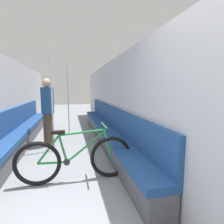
{
  "coord_description": "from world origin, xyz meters",
  "views": [
    {
      "loc": [
        0.13,
        -1.05,
        1.42
      ],
      "look_at": [
        1.02,
        2.59,
        0.91
      ],
      "focal_mm": 28.0,
      "sensor_mm": 36.0,
      "label": 1
    }
  ],
  "objects_px": {
    "bicycle": "(76,159)",
    "passenger_standing": "(48,112)",
    "grab_pole_far": "(68,101)",
    "bench_seat_row_right": "(107,131)",
    "bench_seat_row_left": "(19,136)",
    "grab_pole_near": "(52,106)"
  },
  "relations": [
    {
      "from": "bench_seat_row_left",
      "to": "bicycle",
      "type": "distance_m",
      "value": 2.2
    },
    {
      "from": "bicycle",
      "to": "grab_pole_far",
      "type": "relative_size",
      "value": 0.83
    },
    {
      "from": "bicycle",
      "to": "grab_pole_far",
      "type": "distance_m",
      "value": 3.09
    },
    {
      "from": "grab_pole_near",
      "to": "bench_seat_row_right",
      "type": "bearing_deg",
      "value": 15.25
    },
    {
      "from": "bench_seat_row_left",
      "to": "bench_seat_row_right",
      "type": "bearing_deg",
      "value": 0.0
    },
    {
      "from": "grab_pole_far",
      "to": "bench_seat_row_right",
      "type": "bearing_deg",
      "value": -51.36
    },
    {
      "from": "bench_seat_row_right",
      "to": "bicycle",
      "type": "height_order",
      "value": "bench_seat_row_right"
    },
    {
      "from": "bench_seat_row_right",
      "to": "grab_pole_far",
      "type": "height_order",
      "value": "grab_pole_far"
    },
    {
      "from": "bench_seat_row_left",
      "to": "grab_pole_far",
      "type": "height_order",
      "value": "grab_pole_far"
    },
    {
      "from": "bench_seat_row_left",
      "to": "grab_pole_near",
      "type": "xyz_separation_m",
      "value": [
        0.82,
        -0.35,
        0.72
      ]
    },
    {
      "from": "bench_seat_row_left",
      "to": "passenger_standing",
      "type": "height_order",
      "value": "passenger_standing"
    },
    {
      "from": "bench_seat_row_left",
      "to": "bicycle",
      "type": "relative_size",
      "value": 3.35
    },
    {
      "from": "bench_seat_row_left",
      "to": "grab_pole_far",
      "type": "distance_m",
      "value": 1.82
    },
    {
      "from": "grab_pole_far",
      "to": "passenger_standing",
      "type": "xyz_separation_m",
      "value": [
        -0.48,
        -1.13,
        -0.18
      ]
    },
    {
      "from": "bench_seat_row_right",
      "to": "grab_pole_far",
      "type": "bearing_deg",
      "value": 128.64
    },
    {
      "from": "bench_seat_row_right",
      "to": "grab_pole_near",
      "type": "height_order",
      "value": "grab_pole_near"
    },
    {
      "from": "bench_seat_row_right",
      "to": "grab_pole_far",
      "type": "distance_m",
      "value": 1.71
    },
    {
      "from": "grab_pole_near",
      "to": "grab_pole_far",
      "type": "xyz_separation_m",
      "value": [
        0.33,
        1.56,
        0.0
      ]
    },
    {
      "from": "bench_seat_row_left",
      "to": "bench_seat_row_right",
      "type": "relative_size",
      "value": 1.0
    },
    {
      "from": "bench_seat_row_left",
      "to": "grab_pole_near",
      "type": "distance_m",
      "value": 1.15
    },
    {
      "from": "bicycle",
      "to": "passenger_standing",
      "type": "relative_size",
      "value": 1.07
    },
    {
      "from": "bench_seat_row_left",
      "to": "grab_pole_far",
      "type": "xyz_separation_m",
      "value": [
        1.15,
        1.21,
        0.72
      ]
    }
  ]
}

